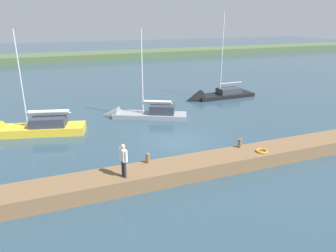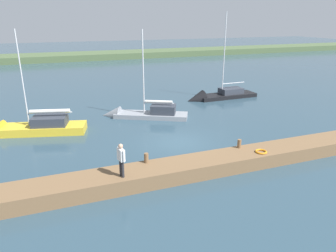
# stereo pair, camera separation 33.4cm
# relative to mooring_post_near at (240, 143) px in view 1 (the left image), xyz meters

# --- Properties ---
(ground_plane) EXTENTS (200.00, 200.00, 0.00)m
(ground_plane) POSITION_rel_mooring_post_near_xyz_m (2.28, -3.82, -1.06)
(ground_plane) COLOR #2D4756
(far_shoreline) EXTENTS (180.00, 8.00, 2.40)m
(far_shoreline) POSITION_rel_mooring_post_near_xyz_m (2.28, -52.57, -1.06)
(far_shoreline) COLOR #4C603D
(far_shoreline) RESTS_ON ground_plane
(dock_pier) EXTENTS (22.79, 1.86, 0.80)m
(dock_pier) POSITION_rel_mooring_post_near_xyz_m (2.28, 0.65, -0.66)
(dock_pier) COLOR brown
(dock_pier) RESTS_ON ground_plane
(mooring_post_near) EXTENTS (0.23, 0.23, 0.52)m
(mooring_post_near) POSITION_rel_mooring_post_near_xyz_m (0.00, 0.00, 0.00)
(mooring_post_near) COLOR brown
(mooring_post_near) RESTS_ON dock_pier
(mooring_post_far) EXTENTS (0.24, 0.24, 0.53)m
(mooring_post_far) POSITION_rel_mooring_post_near_xyz_m (5.70, 0.00, 0.01)
(mooring_post_far) COLOR brown
(mooring_post_far) RESTS_ON dock_pier
(life_ring_buoy) EXTENTS (0.66, 0.66, 0.10)m
(life_ring_buoy) POSITION_rel_mooring_post_near_xyz_m (-0.81, 1.02, -0.21)
(life_ring_buoy) COLOR orange
(life_ring_buoy) RESTS_ON dock_pier
(sailboat_near_dock) EXTENTS (7.82, 2.14, 9.62)m
(sailboat_near_dock) POSITION_rel_mooring_post_near_xyz_m (-5.98, -13.73, -0.94)
(sailboat_near_dock) COLOR black
(sailboat_near_dock) RESTS_ON ground_plane
(sailboat_behind_pier) EXTENTS (7.33, 4.88, 8.07)m
(sailboat_behind_pier) POSITION_rel_mooring_post_near_xyz_m (3.19, -10.31, -0.91)
(sailboat_behind_pier) COLOR gray
(sailboat_behind_pier) RESTS_ON ground_plane
(sailboat_far_right) EXTENTS (7.74, 3.66, 8.17)m
(sailboat_far_right) POSITION_rel_mooring_post_near_xyz_m (11.94, -9.33, -0.80)
(sailboat_far_right) COLOR gold
(sailboat_far_right) RESTS_ON ground_plane
(person_on_dock) EXTENTS (0.32, 0.63, 1.70)m
(person_on_dock) POSITION_rel_mooring_post_near_xyz_m (7.23, 1.05, 0.72)
(person_on_dock) COLOR #28282D
(person_on_dock) RESTS_ON dock_pier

